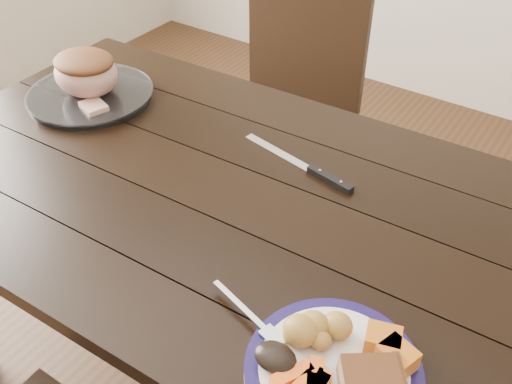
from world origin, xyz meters
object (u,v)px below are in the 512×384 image
Objects in this scene: serving_platter at (91,96)px; dining_table at (232,223)px; carving_knife at (316,172)px; dinner_plate at (333,371)px; roast_joint at (86,74)px; chair_far at (292,104)px; pork_slice at (370,382)px; fork at (252,318)px.

dining_table is at bearing -11.33° from serving_platter.
carving_knife is (0.12, 0.16, 0.10)m from dining_table.
dinner_plate is 1.04m from roast_joint.
roast_joint is at bearing 57.03° from chair_far.
chair_far is 2.80× the size of serving_platter.
serving_platter is 3.75× the size of pork_slice.
roast_joint is at bearing 158.94° from pork_slice.
chair_far is 2.92× the size of carving_knife.
dining_table is 4.92× the size of serving_platter.
serving_platter reaches higher than dining_table.
pork_slice is at bearing -31.30° from dining_table.
chair_far is at bearing 66.22° from roast_joint.
fork is at bearing -47.97° from dining_table.
fork is at bearing 176.82° from pork_slice.
dining_table is 0.50m from dinner_plate.
serving_platter is (-0.28, -0.63, 0.23)m from chair_far.
dining_table is 18.45× the size of pork_slice.
carving_knife is at bearing 115.98° from chair_far.
dining_table is 0.59m from roast_joint.
fork is at bearing 177.45° from dinner_plate.
dinner_plate is 0.84× the size of serving_platter.
chair_far reaches higher than dinner_plate.
chair_far reaches higher than dining_table.
chair_far is (-0.28, 0.74, -0.13)m from dining_table.
dining_table is 1.75× the size of chair_far.
roast_joint is (-0.96, 0.39, 0.07)m from dinner_plate.
dinner_plate is (0.68, -1.01, 0.23)m from chair_far.
dinner_plate is 0.16m from fork.
pork_slice is 0.56m from carving_knife.
pork_slice reaches higher than serving_platter.
chair_far is 1.16m from fork.
pork_slice is at bearing -21.06° from serving_platter.
serving_platter reaches higher than carving_knife.
carving_knife is at bearing 53.25° from dining_table.
dining_table is at bearing 145.43° from dinner_plate.
serving_platter is 0.07m from roast_joint.
roast_joint reaches higher than dinner_plate.
fork is at bearing 108.39° from chair_far.
carving_knife is at bearing 4.28° from serving_platter.
fork is at bearing -63.86° from carving_knife.
dinner_plate reaches higher than dining_table.
carving_knife is at bearing 121.11° from fork.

